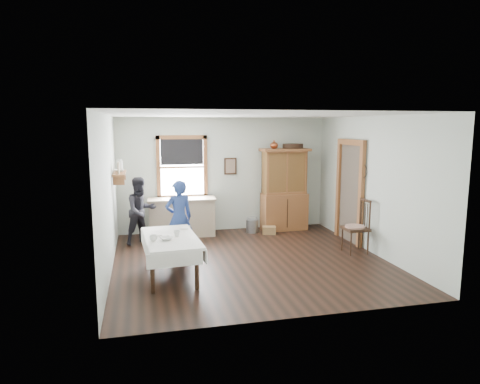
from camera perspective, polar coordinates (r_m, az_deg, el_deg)
The scene contains 20 objects.
room at distance 7.84m, azimuth 1.36°, elevation 0.33°, with size 5.01×5.01×2.70m.
window at distance 10.05m, azimuth -7.73°, elevation 3.78°, with size 1.18×0.07×1.48m.
doorway at distance 9.54m, azimuth 14.46°, elevation 0.45°, with size 0.09×1.14×2.22m.
wall_shelf at distance 9.10m, azimuth -15.77°, elevation 2.60°, with size 0.24×1.00×0.44m.
framed_picture at distance 10.23m, azimuth -1.28°, elevation 3.46°, with size 0.30×0.04×0.40m, color #331D12.
rug_beater at distance 9.00m, azimuth 16.19°, elevation 3.46°, with size 0.27×0.27×0.01m, color black.
work_counter at distance 9.91m, azimuth -7.74°, elevation -3.31°, with size 1.52×0.58×0.87m, color tan.
china_hutch at distance 10.38m, azimuth 5.93°, elevation 0.35°, with size 1.16×0.55×1.97m, color brown.
dining_table at distance 7.38m, azimuth -9.14°, elevation -8.42°, with size 0.88×1.67×0.67m, color white.
spindle_chair at distance 8.80m, azimuth 15.15°, elevation -4.39°, with size 0.50×0.50×1.08m, color #331D12.
pail at distance 10.18m, azimuth 1.63°, elevation -4.53°, with size 0.29×0.29×0.31m, color gray.
wicker_basket at distance 10.05m, azimuth 3.90°, elevation -5.10°, with size 0.31×0.22×0.18m, color olive.
woman_blue at distance 8.41m, azimuth -8.14°, elevation -3.80°, with size 0.50×0.33×1.36m, color navy.
figure_dark at distance 9.33m, azimuth -13.05°, elevation -2.78°, with size 0.65×0.50×1.33m, color black.
table_cup_a at distance 7.07m, azimuth -11.47°, elevation -6.04°, with size 0.12×0.12×0.10m, color silver.
table_cup_b at distance 7.29m, azimuth -8.42°, elevation -5.48°, with size 0.10×0.10×0.10m, color silver.
table_bowl at distance 7.09m, azimuth -9.82°, elevation -6.09°, with size 0.23×0.23×0.06m, color silver.
counter_book at distance 9.77m, azimuth -9.17°, elevation -0.85°, with size 0.17×0.23×0.02m, color #7B6352.
counter_bowl at distance 9.90m, azimuth -8.05°, elevation -0.59°, with size 0.18×0.18×0.06m, color silver.
shelf_bowl at distance 9.11m, azimuth -15.78°, elevation 2.76°, with size 0.22×0.22×0.05m, color silver.
Camera 1 is at (-1.95, -7.51, 2.51)m, focal length 32.00 mm.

